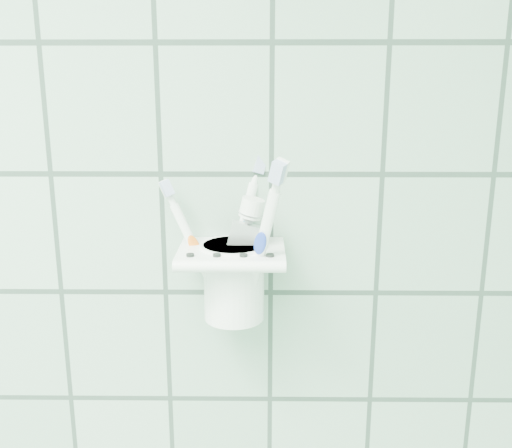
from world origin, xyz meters
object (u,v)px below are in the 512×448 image
toothbrush_blue (221,233)px  toothpaste_tube (227,245)px  toothbrush_pink (223,242)px  cup (234,278)px  holder_bracket (232,254)px  toothbrush_orange (244,229)px

toothbrush_blue → toothpaste_tube: (0.01, 0.01, -0.02)m
toothbrush_pink → toothbrush_blue: size_ratio=0.88×
cup → toothbrush_blue: size_ratio=0.48×
toothpaste_tube → toothbrush_blue: bearing=-130.6°
cup → toothpaste_tube: (-0.01, 0.00, 0.04)m
holder_bracket → toothbrush_orange: toothbrush_orange is taller
holder_bracket → toothbrush_blue: size_ratio=0.64×
cup → toothbrush_orange: 0.07m
toothbrush_orange → holder_bracket: bearing=-163.2°
holder_bracket → toothpaste_tube: bearing=124.1°
cup → toothpaste_tube: 0.04m
cup → toothbrush_blue: toothbrush_blue is taller
toothbrush_orange → toothpaste_tube: toothbrush_orange is taller
toothpaste_tube → cup: bearing=-30.3°
holder_bracket → toothbrush_pink: toothbrush_pink is taller
toothbrush_pink → toothpaste_tube: size_ratio=1.13×
holder_bracket → toothbrush_orange: bearing=-11.0°
holder_bracket → toothbrush_orange: (0.02, -0.00, 0.03)m
toothbrush_pink → toothbrush_orange: (0.03, -0.01, 0.02)m
toothbrush_pink → toothpaste_tube: (0.00, 0.00, -0.01)m
toothbrush_pink → toothbrush_blue: toothbrush_blue is taller
cup → toothbrush_orange: (0.01, -0.01, 0.06)m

